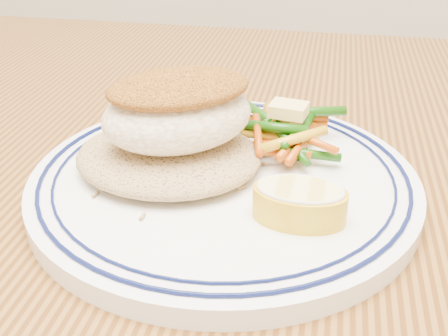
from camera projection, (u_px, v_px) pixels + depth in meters
dining_table at (225, 293)px, 0.46m from camera, size 1.50×0.90×0.75m
plate at (224, 181)px, 0.41m from camera, size 0.28×0.28×0.02m
rice_pilaf at (169, 152)px, 0.41m from camera, size 0.14×0.12×0.03m
fish_fillet at (178, 109)px, 0.39m from camera, size 0.13×0.12×0.05m
vegetable_pile at (283, 132)px, 0.44m from camera, size 0.10×0.11×0.03m
butter_pat at (289, 110)px, 0.43m from camera, size 0.03×0.03×0.01m
lemon_wedge at (300, 201)px, 0.35m from camera, size 0.06×0.06×0.02m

